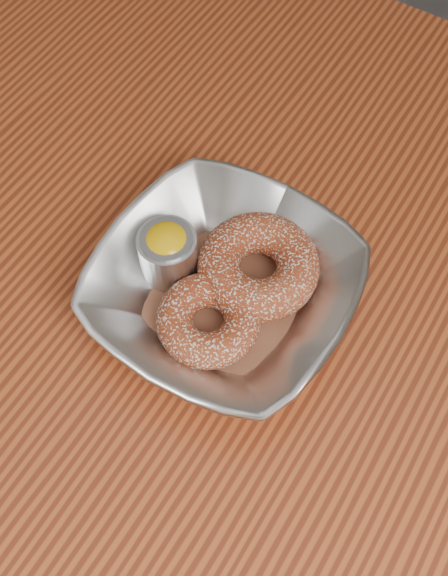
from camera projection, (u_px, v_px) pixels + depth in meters
The scene contains 7 objects.
ground_plane at pixel (277, 484), 1.27m from camera, with size 4.00×4.00×0.00m, color #565659.
table at pixel (320, 340), 0.70m from camera, with size 1.20×0.80×0.75m.
serving_bowl at pixel (224, 289), 0.59m from camera, with size 0.22×0.22×0.05m, color silver.
parchment at pixel (224, 299), 0.60m from camera, with size 0.14×0.14×0.00m, color brown.
donut_back at pixel (258, 266), 0.60m from camera, with size 0.11×0.11×0.04m, color #923619.
donut_front at pixel (208, 320), 0.57m from camera, with size 0.09×0.09×0.03m, color #923619.
ramekin at pixel (168, 252), 0.59m from camera, with size 0.05×0.05×0.06m.
Camera 1 is at (0.07, -0.30, 1.29)m, focal length 42.00 mm.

